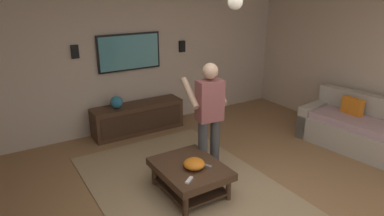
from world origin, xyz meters
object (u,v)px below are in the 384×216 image
(remote_white, at_px, (189,180))
(wall_speaker_left, at_px, (182,46))
(bowl, at_px, (194,164))
(media_console, at_px, (138,118))
(couch, at_px, (361,131))
(remote_black, at_px, (188,164))
(coffee_table, at_px, (190,172))
(vase_round, at_px, (116,102))
(person_standing, at_px, (209,112))
(tv, at_px, (129,52))
(wall_speaker_right, at_px, (75,52))
(remote_grey, at_px, (206,166))

(remote_white, bearing_deg, wall_speaker_left, 26.60)
(bowl, bearing_deg, media_console, -5.68)
(couch, xyz_separation_m, remote_black, (0.41, 3.15, 0.09))
(coffee_table, relative_size, wall_speaker_left, 4.55)
(remote_black, xyz_separation_m, vase_round, (2.22, 0.14, 0.25))
(coffee_table, bearing_deg, couch, -97.23)
(media_console, relative_size, person_standing, 1.04)
(tv, height_order, wall_speaker_left, tv)
(person_standing, distance_m, remote_white, 1.11)
(bowl, bearing_deg, vase_round, 4.10)
(tv, xyz_separation_m, wall_speaker_right, (0.01, 0.96, 0.10))
(wall_speaker_left, bearing_deg, couch, -148.41)
(person_standing, relative_size, remote_white, 10.93)
(tv, distance_m, vase_round, 0.94)
(vase_round, xyz_separation_m, wall_speaker_left, (0.26, -1.52, 0.82))
(tv, xyz_separation_m, vase_round, (-0.25, 0.40, -0.82))
(media_console, bearing_deg, remote_grey, -1.81)
(remote_grey, bearing_deg, wall_speaker_left, -50.89)
(wall_speaker_right, bearing_deg, wall_speaker_left, -90.00)
(person_standing, xyz_separation_m, wall_speaker_right, (2.16, 1.24, 0.64))
(vase_round, bearing_deg, bowl, -175.90)
(couch, bearing_deg, coffee_table, -14.08)
(bowl, relative_size, remote_white, 1.86)
(coffee_table, bearing_deg, remote_white, 147.09)
(couch, bearing_deg, remote_black, -14.24)
(remote_white, distance_m, remote_black, 0.38)
(tv, relative_size, remote_black, 7.92)
(media_console, height_order, remote_black, media_console)
(bowl, bearing_deg, remote_grey, -105.93)
(coffee_table, xyz_separation_m, wall_speaker_right, (2.49, 0.72, 1.28))
(coffee_table, xyz_separation_m, bowl, (-0.09, -0.01, 0.17))
(coffee_table, distance_m, person_standing, 0.89)
(tv, distance_m, wall_speaker_right, 0.96)
(wall_speaker_left, bearing_deg, media_console, 102.77)
(wall_speaker_left, height_order, wall_speaker_right, wall_speaker_right)
(coffee_table, height_order, remote_grey, remote_grey)
(remote_white, xyz_separation_m, vase_round, (2.55, -0.05, 0.25))
(bowl, relative_size, remote_grey, 1.86)
(person_standing, bearing_deg, tv, 14.20)
(couch, height_order, bowl, couch)
(remote_black, height_order, wall_speaker_left, wall_speaker_left)
(remote_white, relative_size, vase_round, 0.68)
(person_standing, xyz_separation_m, remote_black, (-0.32, 0.54, -0.52))
(media_console, bearing_deg, bowl, -5.68)
(remote_white, xyz_separation_m, remote_black, (0.33, -0.19, 0.00))
(tv, xyz_separation_m, remote_black, (-2.47, 0.25, -1.07))
(media_console, distance_m, vase_round, 0.55)
(tv, distance_m, person_standing, 2.23)
(bowl, relative_size, wall_speaker_left, 1.27)
(tv, relative_size, remote_white, 7.92)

